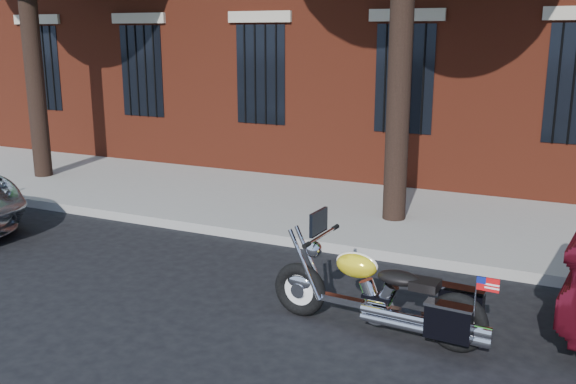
% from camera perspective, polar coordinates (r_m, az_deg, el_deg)
% --- Properties ---
extents(ground, '(120.00, 120.00, 0.00)m').
position_cam_1_polar(ground, '(8.04, 0.05, -8.21)').
color(ground, black).
rests_on(ground, ground).
extents(curb, '(40.00, 0.16, 0.15)m').
position_cam_1_polar(curb, '(9.20, 3.71, -4.82)').
color(curb, gray).
rests_on(curb, ground).
extents(sidewalk, '(40.00, 3.60, 0.15)m').
position_cam_1_polar(sidewalk, '(10.90, 7.35, -1.91)').
color(sidewalk, gray).
rests_on(sidewalk, ground).
extents(motorcycle, '(2.42, 0.77, 1.23)m').
position_cam_1_polar(motorcycle, '(6.68, 8.64, -9.28)').
color(motorcycle, black).
rests_on(motorcycle, ground).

